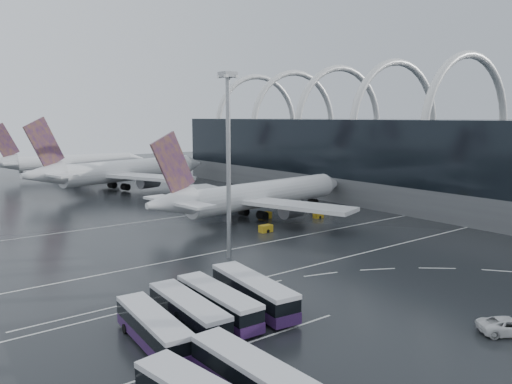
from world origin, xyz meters
TOP-DOWN VIEW (x-y plane):
  - ground at (0.00, 0.00)m, footprint 420.00×420.00m
  - terminal at (61.56, 19.84)m, footprint 42.00×160.00m
  - lane_marking_near at (0.00, -2.00)m, footprint 120.00×0.25m
  - lane_marking_mid at (0.00, 12.00)m, footprint 120.00×0.25m
  - lane_marking_far at (0.00, 40.00)m, footprint 120.00×0.25m
  - bus_bay_line_south at (-24.00, -16.00)m, footprint 28.00×0.25m
  - bus_bay_line_north at (-24.00, 0.00)m, footprint 28.00×0.25m
  - airliner_main at (14.95, 29.47)m, footprint 53.72×46.80m
  - airliner_gate_b at (8.75, 84.65)m, footprint 59.12×52.33m
  - airliner_gate_c at (6.30, 125.90)m, footprint 52.75×48.40m
  - bus_row_near_a at (-27.83, -11.18)m, footprint 3.70×12.49m
  - bus_row_near_b at (-23.47, -9.92)m, footprint 3.59×12.82m
  - bus_row_near_c at (-19.73, -9.48)m, footprint 3.41×12.87m
  - bus_row_near_d at (-15.15, -9.47)m, footprint 4.51×13.91m
  - bus_row_far_b at (-25.80, -23.63)m, footprint 3.42×12.74m
  - van_curve_a at (0.41, -29.68)m, footprint 6.32×5.65m
  - floodlight_mast at (-6.07, 8.50)m, footprint 2.06×2.06m
  - gse_cart_belly_a at (24.95, 21.46)m, footprint 2.05×1.21m
  - gse_cart_belly_b at (28.60, 29.59)m, footprint 1.97×1.16m
  - gse_cart_belly_c at (8.45, 18.09)m, footprint 2.37×1.40m
  - gse_cart_belly_d at (31.09, 24.01)m, footprint 2.03×1.20m
  - gse_cart_belly_e at (15.89, 27.62)m, footprint 2.44×1.44m

SIDE VIEW (x-z plane):
  - ground at x=0.00m, z-range 0.00..0.00m
  - lane_marking_near at x=0.00m, z-range 0.00..0.01m
  - lane_marking_mid at x=0.00m, z-range 0.00..0.01m
  - lane_marking_far at x=0.00m, z-range 0.00..0.01m
  - bus_bay_line_south at x=-24.00m, z-range 0.00..0.01m
  - bus_bay_line_north at x=-24.00m, z-range 0.00..0.01m
  - gse_cart_belly_b at x=28.60m, z-range 0.00..1.07m
  - gse_cart_belly_d at x=31.09m, z-range 0.00..1.11m
  - gse_cart_belly_a at x=24.95m, z-range 0.00..1.12m
  - gse_cart_belly_c at x=8.45m, z-range 0.00..1.29m
  - gse_cart_belly_e at x=15.89m, z-range 0.00..1.33m
  - van_curve_a at x=0.41m, z-range 0.00..1.63m
  - bus_row_near_a at x=-27.83m, z-range 0.15..3.18m
  - bus_row_far_b at x=-25.80m, z-range 0.15..3.26m
  - bus_row_near_b at x=-23.47m, z-range 0.15..3.28m
  - bus_row_near_c at x=-19.73m, z-range 0.16..3.30m
  - bus_row_near_d at x=-15.15m, z-range 0.17..3.53m
  - airliner_main at x=14.95m, z-range -4.54..13.65m
  - airliner_gate_c at x=6.30m, z-range -4.69..14.09m
  - airliner_gate_b at x=8.75m, z-range -5.16..15.51m
  - terminal at x=61.56m, z-range -6.58..28.32m
  - floodlight_mast at x=-6.07m, z-range 3.47..30.38m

